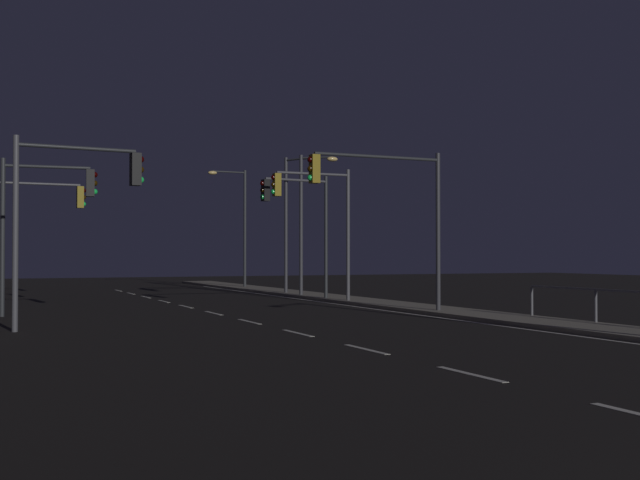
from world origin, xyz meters
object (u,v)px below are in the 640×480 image
at_px(street_lamp_far_end, 291,210).
at_px(street_lamp_corner, 239,216).
at_px(traffic_light_far_right, 44,207).
at_px(street_lamp_median, 307,210).
at_px(traffic_light_mid_left, 316,208).
at_px(traffic_light_overhead_east, 384,196).
at_px(traffic_light_mid_right, 73,196).
at_px(traffic_light_near_right, 36,215).
at_px(traffic_light_far_center, 299,212).

xyz_separation_m(street_lamp_far_end, street_lamp_corner, (-0.03, 8.75, 0.11)).
height_order(traffic_light_far_right, street_lamp_median, street_lamp_median).
distance_m(traffic_light_mid_left, traffic_light_overhead_east, 6.81).
xyz_separation_m(traffic_light_mid_left, traffic_light_far_right, (-11.14, -1.98, -0.34)).
height_order(traffic_light_mid_right, traffic_light_overhead_east, traffic_light_overhead_east).
relative_size(traffic_light_mid_right, traffic_light_mid_left, 0.95).
bearing_deg(traffic_light_mid_left, traffic_light_far_right, -169.94).
distance_m(traffic_light_far_right, traffic_light_near_right, 7.15).
bearing_deg(street_lamp_corner, traffic_light_far_right, -125.40).
relative_size(traffic_light_far_right, traffic_light_near_right, 1.00).
bearing_deg(traffic_light_far_right, street_lamp_far_end, 36.14).
distance_m(traffic_light_far_center, traffic_light_overhead_east, 8.86).
xyz_separation_m(traffic_light_near_right, street_lamp_median, (12.59, -0.16, 0.50)).
bearing_deg(street_lamp_corner, traffic_light_near_right, -138.91).
relative_size(traffic_light_overhead_east, traffic_light_near_right, 1.03).
distance_m(traffic_light_far_center, traffic_light_near_right, 11.38).
bearing_deg(street_lamp_median, traffic_light_far_center, -119.06).
xyz_separation_m(traffic_light_mid_right, street_lamp_far_end, (12.66, 15.14, 0.67)).
bearing_deg(street_lamp_median, traffic_light_overhead_east, -100.20).
bearing_deg(traffic_light_near_right, traffic_light_far_right, -91.94).
relative_size(traffic_light_overhead_east, street_lamp_corner, 0.77).
bearing_deg(traffic_light_near_right, traffic_light_overhead_east, -48.85).
height_order(traffic_light_overhead_east, street_lamp_corner, street_lamp_corner).
distance_m(traffic_light_mid_left, street_lamp_far_end, 7.74).
relative_size(traffic_light_overhead_east, street_lamp_far_end, 0.79).
xyz_separation_m(traffic_light_far_center, traffic_light_overhead_east, (-0.47, -8.84, 0.10)).
bearing_deg(traffic_light_mid_left, street_lamp_corner, 83.63).
distance_m(traffic_light_far_right, street_lamp_corner, 22.39).
relative_size(traffic_light_far_right, street_lamp_corner, 0.74).
height_order(traffic_light_mid_left, traffic_light_overhead_east, traffic_light_mid_left).
bearing_deg(traffic_light_near_right, traffic_light_mid_left, -25.38).
relative_size(traffic_light_far_center, street_lamp_median, 0.81).
height_order(traffic_light_near_right, street_lamp_corner, street_lamp_corner).
relative_size(street_lamp_median, street_lamp_corner, 0.95).
bearing_deg(street_lamp_far_end, traffic_light_mid_left, -103.82).
bearing_deg(traffic_light_far_right, traffic_light_overhead_east, -24.25).
bearing_deg(traffic_light_near_right, traffic_light_far_center, -15.97).
bearing_deg(street_lamp_corner, traffic_light_mid_left, -96.37).
distance_m(traffic_light_mid_right, street_lamp_median, 17.79).
xyz_separation_m(traffic_light_far_center, street_lamp_median, (1.65, 2.97, 0.28)).
bearing_deg(traffic_light_overhead_east, street_lamp_median, 79.80).
relative_size(traffic_light_far_center, traffic_light_mid_right, 1.04).
bearing_deg(street_lamp_median, traffic_light_near_right, 179.28).
distance_m(traffic_light_mid_right, traffic_light_mid_left, 13.24).
bearing_deg(traffic_light_near_right, street_lamp_corner, 41.09).
relative_size(traffic_light_near_right, street_lamp_far_end, 0.76).
bearing_deg(traffic_light_mid_right, traffic_light_near_right, 90.38).
bearing_deg(street_lamp_corner, traffic_light_overhead_east, -95.58).
distance_m(traffic_light_mid_left, street_lamp_median, 5.29).
xyz_separation_m(traffic_light_far_right, street_lamp_far_end, (12.99, 9.49, 0.68)).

